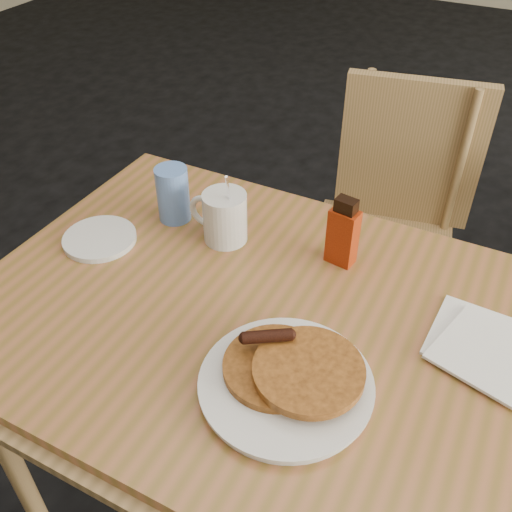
{
  "coord_description": "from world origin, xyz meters",
  "views": [
    {
      "loc": [
        0.36,
        -0.67,
        1.48
      ],
      "look_at": [
        0.0,
        0.03,
        0.84
      ],
      "focal_mm": 40.0,
      "sensor_mm": 36.0,
      "label": 1
    }
  ],
  "objects": [
    {
      "name": "floor",
      "position": [
        0.0,
        0.0,
        0.0
      ],
      "size": [
        10.0,
        10.0,
        0.0
      ],
      "primitive_type": "plane",
      "color": "black",
      "rests_on": "ground"
    },
    {
      "name": "main_table",
      "position": [
        0.07,
        -0.01,
        0.71
      ],
      "size": [
        1.19,
        0.81,
        0.75
      ],
      "rotation": [
        0.0,
        0.0,
        0.0
      ],
      "color": "#9A5C36",
      "rests_on": "floor"
    },
    {
      "name": "chair_main_far",
      "position": [
        0.08,
        0.75,
        0.53
      ],
      "size": [
        0.47,
        0.48,
        0.89
      ],
      "rotation": [
        0.0,
        0.0,
        0.2
      ],
      "color": "#A17C4C",
      "rests_on": "floor"
    },
    {
      "name": "pancake_plate",
      "position": [
        0.14,
        -0.14,
        0.77
      ],
      "size": [
        0.28,
        0.28,
        0.07
      ],
      "rotation": [
        0.0,
        0.0,
        0.15
      ],
      "color": "silver",
      "rests_on": "main_table"
    },
    {
      "name": "coffee_mug",
      "position": [
        -0.14,
        0.15,
        0.81
      ],
      "size": [
        0.13,
        0.09,
        0.17
      ],
      "rotation": [
        0.0,
        0.0,
        -0.21
      ],
      "color": "silver",
      "rests_on": "main_table"
    },
    {
      "name": "syrup_bottle",
      "position": [
        0.11,
        0.2,
        0.82
      ],
      "size": [
        0.06,
        0.04,
        0.15
      ],
      "rotation": [
        0.0,
        0.0,
        -0.14
      ],
      "color": "maroon",
      "rests_on": "main_table"
    },
    {
      "name": "napkin_stack",
      "position": [
        0.41,
        0.09,
        0.76
      ],
      "size": [
        0.2,
        0.21,
        0.01
      ],
      "rotation": [
        0.0,
        0.0,
        -0.05
      ],
      "color": "white",
      "rests_on": "main_table"
    },
    {
      "name": "blue_tumbler",
      "position": [
        -0.27,
        0.17,
        0.81
      ],
      "size": [
        0.08,
        0.08,
        0.12
      ],
      "primitive_type": "cylinder",
      "rotation": [
        0.0,
        0.0,
        0.12
      ],
      "color": "#5780CC",
      "rests_on": "main_table"
    },
    {
      "name": "side_saucer",
      "position": [
        -0.37,
        0.02,
        0.76
      ],
      "size": [
        0.18,
        0.18,
        0.01
      ],
      "primitive_type": "cylinder",
      "rotation": [
        0.0,
        0.0,
        -0.21
      ],
      "color": "silver",
      "rests_on": "main_table"
    }
  ]
}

